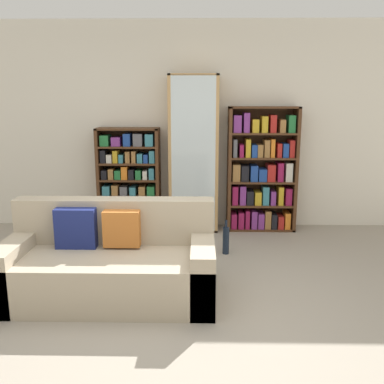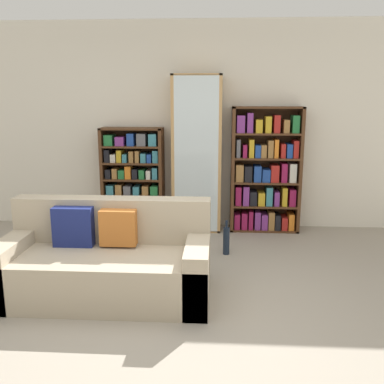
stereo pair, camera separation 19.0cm
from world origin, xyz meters
The scene contains 7 objects.
ground_plane centered at (0.00, 0.00, 0.00)m, with size 16.00×16.00×0.00m, color gray.
wall_back centered at (0.00, 2.76, 1.35)m, with size 7.20×0.06×2.70m.
couch centered at (-0.58, 0.53, 0.29)m, with size 1.82×0.83×0.83m.
bookshelf_left centered at (-0.73, 2.55, 0.66)m, with size 0.81×0.32×1.34m.
display_cabinet centered at (0.12, 2.54, 1.01)m, with size 0.63×0.36×2.01m.
bookshelf_right centered at (1.01, 2.55, 0.77)m, with size 0.89×0.32×1.62m.
wine_bottle centered at (0.50, 1.60, 0.16)m, with size 0.07×0.07×0.39m.
Camera 2 is at (0.40, -2.97, 1.74)m, focal length 40.00 mm.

